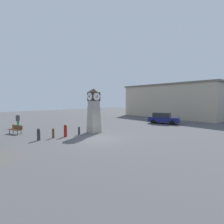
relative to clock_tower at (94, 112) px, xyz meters
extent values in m
plane|color=#4C4C4F|center=(2.80, -1.44, -2.28)|extent=(89.56, 89.56, 0.00)
cube|color=#9B968B|center=(0.00, 0.00, -1.93)|extent=(1.17, 1.17, 0.69)
cube|color=#9F9A90|center=(0.00, 0.00, -1.25)|extent=(1.11, 1.11, 0.69)
cube|color=#9D988E|center=(0.00, 0.00, -0.56)|extent=(1.06, 1.06, 0.69)
cube|color=#9D988D|center=(0.00, 0.00, 0.13)|extent=(1.00, 1.00, 0.69)
cube|color=#9D988E|center=(0.00, 0.00, 0.81)|extent=(0.94, 0.94, 0.69)
cube|color=#2D2316|center=(0.00, 0.00, 1.61)|extent=(1.02, 1.02, 0.91)
cylinder|color=white|center=(0.00, 0.53, 1.61)|extent=(0.84, 0.04, 0.84)
cube|color=black|center=(0.00, 0.56, 1.61)|extent=(0.06, 0.19, 0.09)
cube|color=black|center=(0.00, 0.56, 1.61)|extent=(0.04, 0.14, 0.31)
cylinder|color=white|center=(0.00, -0.53, 1.61)|extent=(0.84, 0.04, 0.84)
cube|color=black|center=(0.00, -0.56, 1.61)|extent=(0.06, 0.07, 0.19)
cube|color=black|center=(0.00, -0.56, 1.61)|extent=(0.04, 0.30, 0.17)
cylinder|color=white|center=(0.53, 0.00, 1.61)|extent=(0.04, 0.84, 0.84)
cube|color=black|center=(0.56, 0.00, 1.61)|extent=(0.13, 0.06, 0.18)
cube|color=black|center=(0.56, 0.00, 1.61)|extent=(0.27, 0.04, 0.23)
cylinder|color=white|center=(-0.53, 0.00, 1.61)|extent=(0.04, 0.84, 0.84)
cube|color=black|center=(-0.56, 0.00, 1.61)|extent=(0.16, 0.06, 0.16)
cube|color=black|center=(-0.56, 0.00, 1.61)|extent=(0.05, 0.04, 0.31)
pyramid|color=#2D2316|center=(0.00, 0.00, 2.26)|extent=(1.07, 1.07, 0.39)
cylinder|color=#333338|center=(-0.20, -5.80, -1.83)|extent=(0.28, 0.28, 0.90)
sphere|color=#333338|center=(-0.20, -5.80, -1.34)|extent=(0.25, 0.25, 0.25)
cylinder|color=brown|center=(-0.24, -4.46, -1.88)|extent=(0.21, 0.21, 0.80)
sphere|color=brown|center=(-0.24, -4.46, -1.45)|extent=(0.19, 0.19, 0.19)
cylinder|color=maroon|center=(0.00, -3.35, -1.78)|extent=(0.29, 0.29, 1.00)
sphere|color=maroon|center=(0.00, -3.35, -1.23)|extent=(0.26, 0.26, 0.26)
cylinder|color=#333338|center=(0.07, -1.90, -1.92)|extent=(0.22, 0.22, 0.71)
sphere|color=#333338|center=(0.07, -1.90, -1.53)|extent=(0.20, 0.20, 0.20)
cube|color=navy|center=(1.25, 11.75, -1.65)|extent=(4.65, 3.02, 0.72)
cube|color=#1E2328|center=(0.95, 11.65, -0.97)|extent=(2.76, 2.26, 0.64)
cylinder|color=black|center=(2.26, 12.96, -1.96)|extent=(0.68, 0.41, 0.64)
cylinder|color=black|center=(2.79, 11.41, -1.96)|extent=(0.68, 0.41, 0.64)
cylinder|color=black|center=(-0.28, 12.09, -1.96)|extent=(0.68, 0.41, 0.64)
cylinder|color=black|center=(0.24, 10.55, -1.96)|extent=(0.68, 0.41, 0.64)
cube|color=brown|center=(-4.73, -6.64, -1.83)|extent=(1.67, 1.05, 0.08)
cube|color=brown|center=(-4.82, -6.41, -1.58)|extent=(1.51, 0.64, 0.40)
cylinder|color=#262628|center=(-5.25, -7.06, -2.05)|extent=(0.06, 0.06, 0.45)
cylinder|color=#262628|center=(-4.06, -6.59, -2.05)|extent=(0.06, 0.06, 0.45)
cylinder|color=#262628|center=(-5.40, -6.69, -2.05)|extent=(0.06, 0.06, 0.45)
cylinder|color=#262628|center=(-4.21, -6.22, -2.05)|extent=(0.06, 0.06, 0.45)
cylinder|color=#338C4C|center=(-8.98, -5.30, -1.83)|extent=(0.14, 0.14, 0.88)
cylinder|color=#338C4C|center=(-8.88, -5.47, -1.83)|extent=(0.14, 0.14, 0.88)
cube|color=#3F3F47|center=(-8.93, -5.39, -1.06)|extent=(0.42, 0.47, 0.66)
sphere|color=beige|center=(-8.93, -5.39, -0.61)|extent=(0.24, 0.24, 0.24)
cube|color=#B7A88E|center=(-3.11, 23.84, 0.86)|extent=(19.31, 12.03, 6.26)
cube|color=#6E6455|center=(-3.11, 23.84, 4.14)|extent=(19.89, 12.39, 0.30)
camera|label=1|loc=(15.38, -10.98, 1.31)|focal=28.00mm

